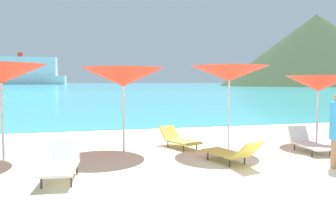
# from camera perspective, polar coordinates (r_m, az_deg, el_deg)

# --- Properties ---
(ground_plane) EXTENTS (50.00, 100.00, 0.30)m
(ground_plane) POSITION_cam_1_polar(r_m,az_deg,el_deg) (15.89, 0.32, -3.20)
(ground_plane) COLOR beige
(ocean_water) EXTENTS (650.00, 440.00, 0.02)m
(ocean_water) POSITION_cam_1_polar(r_m,az_deg,el_deg) (232.62, -12.52, 3.61)
(ocean_water) COLOR #38B7CC
(ocean_water) RESTS_ON ground_plane
(headland_hill) EXTENTS (84.97, 84.97, 31.94)m
(headland_hill) POSITION_cam_1_polar(r_m,az_deg,el_deg) (160.35, 24.71, 8.83)
(headland_hill) COLOR #384C2D
(headland_hill) RESTS_ON ground_plane
(umbrella_0) EXTENTS (2.09, 2.09, 2.31)m
(umbrella_0) POSITION_cam_1_polar(r_m,az_deg,el_deg) (8.59, -27.63, 4.93)
(umbrella_0) COLOR silver
(umbrella_0) RESTS_ON ground_plane
(umbrella_1) EXTENTS (2.25, 2.25, 2.26)m
(umbrella_1) POSITION_cam_1_polar(r_m,az_deg,el_deg) (8.63, -7.98, 4.92)
(umbrella_1) COLOR silver
(umbrella_1) RESTS_ON ground_plane
(umbrella_2) EXTENTS (2.24, 2.24, 2.32)m
(umbrella_2) POSITION_cam_1_polar(r_m,az_deg,el_deg) (8.93, 10.85, 5.51)
(umbrella_2) COLOR silver
(umbrella_2) RESTS_ON ground_plane
(umbrella_3) EXTENTS (2.11, 2.11, 2.07)m
(umbrella_3) POSITION_cam_1_polar(r_m,az_deg,el_deg) (10.67, 25.20, 3.48)
(umbrella_3) COLOR silver
(umbrella_3) RESTS_ON ground_plane
(lounge_chair_0) EXTENTS (0.70, 1.48, 0.64)m
(lounge_chair_0) POSITION_cam_1_polar(r_m,az_deg,el_deg) (6.65, -18.43, -9.81)
(lounge_chair_0) COLOR white
(lounge_chair_0) RESTS_ON ground_plane
(lounge_chair_1) EXTENTS (0.65, 1.39, 0.63)m
(lounge_chair_1) POSITION_cam_1_polar(r_m,az_deg,el_deg) (9.48, 23.72, -6.10)
(lounge_chair_1) COLOR white
(lounge_chair_1) RESTS_ON ground_plane
(lounge_chair_2) EXTENTS (0.99, 1.63, 0.63)m
(lounge_chair_2) POSITION_cam_1_polar(r_m,az_deg,el_deg) (7.57, 11.31, -8.24)
(lounge_chair_2) COLOR #D8BF4C
(lounge_chair_2) RESTS_ON ground_plane
(lounge_chair_6) EXTENTS (1.04, 1.43, 0.56)m
(lounge_chair_6) POSITION_cam_1_polar(r_m,az_deg,el_deg) (9.30, 1.94, -6.05)
(lounge_chair_6) COLOR #D8BF4C
(lounge_chair_6) RESTS_ON ground_plane
(cruise_ship) EXTENTS (47.88, 12.62, 21.85)m
(cruise_ship) POSITION_cam_1_polar(r_m,az_deg,el_deg) (242.95, -23.36, 5.38)
(cruise_ship) COLOR white
(cruise_ship) RESTS_ON ocean_water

